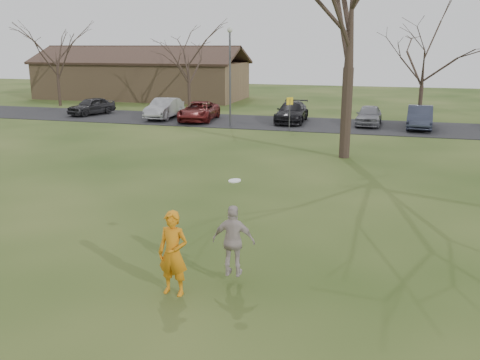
{
  "coord_description": "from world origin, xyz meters",
  "views": [
    {
      "loc": [
        3.93,
        -9.64,
        5.22
      ],
      "look_at": [
        0.0,
        4.0,
        1.5
      ],
      "focal_mm": 38.8,
      "sensor_mm": 36.0,
      "label": 1
    }
  ],
  "objects_px": {
    "player_defender": "(173,253)",
    "car_2": "(199,111)",
    "car_1": "(164,108)",
    "catching_play": "(234,241)",
    "big_tree": "(352,3)",
    "lamp_post": "(230,65)",
    "car_5": "(420,117)",
    "building": "(142,79)",
    "car_3": "(292,112)",
    "car_0": "(91,106)",
    "car_4": "(369,115)"
  },
  "relations": [
    {
      "from": "car_3",
      "to": "building",
      "type": "relative_size",
      "value": 0.23
    },
    {
      "from": "car_1",
      "to": "big_tree",
      "type": "bearing_deg",
      "value": -37.57
    },
    {
      "from": "lamp_post",
      "to": "car_0",
      "type": "bearing_deg",
      "value": 167.24
    },
    {
      "from": "car_1",
      "to": "big_tree",
      "type": "height_order",
      "value": "big_tree"
    },
    {
      "from": "car_1",
      "to": "car_2",
      "type": "distance_m",
      "value": 2.85
    },
    {
      "from": "car_2",
      "to": "lamp_post",
      "type": "bearing_deg",
      "value": -39.43
    },
    {
      "from": "building",
      "to": "car_5",
      "type": "bearing_deg",
      "value": -26.66
    },
    {
      "from": "car_3",
      "to": "car_1",
      "type": "bearing_deg",
      "value": -178.03
    },
    {
      "from": "car_0",
      "to": "catching_play",
      "type": "distance_m",
      "value": 30.91
    },
    {
      "from": "car_5",
      "to": "big_tree",
      "type": "bearing_deg",
      "value": -108.02
    },
    {
      "from": "player_defender",
      "to": "building",
      "type": "relative_size",
      "value": 0.09
    },
    {
      "from": "car_1",
      "to": "car_3",
      "type": "distance_m",
      "value": 9.24
    },
    {
      "from": "player_defender",
      "to": "lamp_post",
      "type": "distance_m",
      "value": 23.61
    },
    {
      "from": "car_5",
      "to": "lamp_post",
      "type": "distance_m",
      "value": 12.51
    },
    {
      "from": "car_5",
      "to": "catching_play",
      "type": "height_order",
      "value": "catching_play"
    },
    {
      "from": "big_tree",
      "to": "car_1",
      "type": "bearing_deg",
      "value": 144.29
    },
    {
      "from": "big_tree",
      "to": "lamp_post",
      "type": "bearing_deg",
      "value": 136.85
    },
    {
      "from": "car_4",
      "to": "lamp_post",
      "type": "distance_m",
      "value": 9.74
    },
    {
      "from": "car_2",
      "to": "car_4",
      "type": "height_order",
      "value": "car_2"
    },
    {
      "from": "car_4",
      "to": "player_defender",
      "type": "bearing_deg",
      "value": -94.54
    },
    {
      "from": "car_1",
      "to": "player_defender",
      "type": "bearing_deg",
      "value": -67.3
    },
    {
      "from": "car_0",
      "to": "car_1",
      "type": "relative_size",
      "value": 0.88
    },
    {
      "from": "lamp_post",
      "to": "car_3",
      "type": "bearing_deg",
      "value": 40.6
    },
    {
      "from": "player_defender",
      "to": "car_1",
      "type": "bearing_deg",
      "value": 118.84
    },
    {
      "from": "player_defender",
      "to": "catching_play",
      "type": "relative_size",
      "value": 0.85
    },
    {
      "from": "car_1",
      "to": "car_2",
      "type": "bearing_deg",
      "value": -10.38
    },
    {
      "from": "car_0",
      "to": "car_4",
      "type": "bearing_deg",
      "value": 19.67
    },
    {
      "from": "car_4",
      "to": "catching_play",
      "type": "height_order",
      "value": "catching_play"
    },
    {
      "from": "car_3",
      "to": "building",
      "type": "bearing_deg",
      "value": 142.46
    },
    {
      "from": "player_defender",
      "to": "car_0",
      "type": "height_order",
      "value": "player_defender"
    },
    {
      "from": "car_5",
      "to": "building",
      "type": "distance_m",
      "value": 28.91
    },
    {
      "from": "player_defender",
      "to": "car_0",
      "type": "distance_m",
      "value": 30.91
    },
    {
      "from": "car_1",
      "to": "catching_play",
      "type": "relative_size",
      "value": 2.0
    },
    {
      "from": "car_5",
      "to": "car_4",
      "type": "bearing_deg",
      "value": 173.46
    },
    {
      "from": "car_2",
      "to": "car_5",
      "type": "height_order",
      "value": "car_5"
    },
    {
      "from": "car_4",
      "to": "car_5",
      "type": "relative_size",
      "value": 0.89
    },
    {
      "from": "car_5",
      "to": "catching_play",
      "type": "relative_size",
      "value": 1.99
    },
    {
      "from": "player_defender",
      "to": "car_4",
      "type": "bearing_deg",
      "value": 87.83
    },
    {
      "from": "car_1",
      "to": "lamp_post",
      "type": "height_order",
      "value": "lamp_post"
    },
    {
      "from": "car_1",
      "to": "car_4",
      "type": "height_order",
      "value": "car_1"
    },
    {
      "from": "player_defender",
      "to": "catching_play",
      "type": "bearing_deg",
      "value": 40.39
    },
    {
      "from": "car_2",
      "to": "building",
      "type": "height_order",
      "value": "building"
    },
    {
      "from": "player_defender",
      "to": "car_2",
      "type": "relative_size",
      "value": 0.39
    },
    {
      "from": "car_2",
      "to": "car_3",
      "type": "bearing_deg",
      "value": 3.73
    },
    {
      "from": "car_0",
      "to": "lamp_post",
      "type": "bearing_deg",
      "value": 5.88
    },
    {
      "from": "car_4",
      "to": "big_tree",
      "type": "height_order",
      "value": "big_tree"
    },
    {
      "from": "big_tree",
      "to": "player_defender",
      "type": "bearing_deg",
      "value": -98.47
    },
    {
      "from": "building",
      "to": "car_1",
      "type": "bearing_deg",
      "value": -57.77
    },
    {
      "from": "player_defender",
      "to": "big_tree",
      "type": "relative_size",
      "value": 0.13
    },
    {
      "from": "car_1",
      "to": "lamp_post",
      "type": "relative_size",
      "value": 0.69
    }
  ]
}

